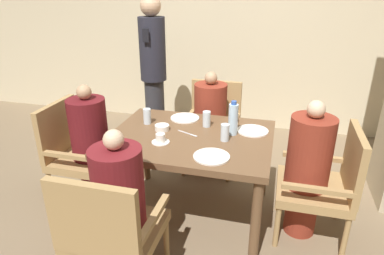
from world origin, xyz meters
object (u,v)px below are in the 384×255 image
object	(u,v)px
diner_in_left_chair	(91,143)
standing_host	(153,69)
diner_in_near_chair	(120,206)
glass_tall_mid	(225,132)
bowl_small	(162,128)
water_bottle	(233,119)
diner_in_far_chair	(210,122)
plate_main_left	(212,156)
teacup_with_saucer	(161,139)
diner_in_right_chair	(307,169)
glass_tall_near	(207,119)
chair_far_side	(213,123)
plate_dessert_center	(185,118)
glass_tall_far	(147,116)
chair_left_side	(77,149)
chair_right_side	(326,181)
plate_main_right	(253,131)
chair_near_corner	(110,230)

from	to	relation	value
diner_in_left_chair	standing_host	size ratio (longest dim) A/B	0.62
diner_in_left_chair	diner_in_near_chair	world-z (taller)	diner_in_left_chair
standing_host	glass_tall_mid	bearing A→B (deg)	-50.00
bowl_small	water_bottle	distance (m)	0.58
diner_in_far_chair	plate_main_left	distance (m)	1.11
teacup_with_saucer	diner_in_right_chair	bearing A→B (deg)	9.25
bowl_small	glass_tall_near	size ratio (longest dim) A/B	0.89
chair_far_side	teacup_with_saucer	size ratio (longest dim) A/B	6.55
diner_in_left_chair	standing_host	world-z (taller)	standing_host
diner_in_left_chair	standing_host	xyz separation A→B (m)	(0.14, 1.22, 0.38)
plate_dessert_center	glass_tall_far	world-z (taller)	glass_tall_far
teacup_with_saucer	glass_tall_near	world-z (taller)	glass_tall_near
diner_in_near_chair	diner_in_right_chair	bearing A→B (deg)	33.28
glass_tall_mid	plate_main_left	bearing A→B (deg)	-97.83
chair_far_side	glass_tall_mid	xyz separation A→B (m)	(0.27, -0.92, 0.32)
diner_in_right_chair	plate_main_left	distance (m)	0.75
diner_in_left_chair	glass_tall_mid	distance (m)	1.20
chair_left_side	plate_dessert_center	bearing A→B (deg)	20.68
diner_in_far_chair	glass_tall_near	xyz separation A→B (m)	(0.08, -0.54, 0.25)
chair_left_side	chair_right_side	bearing A→B (deg)	0.00
plate_main_left	water_bottle	xyz separation A→B (m)	(0.08, 0.43, 0.12)
diner_in_far_chair	glass_tall_far	world-z (taller)	diner_in_far_chair
bowl_small	diner_in_far_chair	bearing A→B (deg)	70.33
plate_main_right	diner_in_left_chair	bearing A→B (deg)	-171.24
diner_in_near_chair	diner_in_left_chair	bearing A→B (deg)	130.47
chair_far_side	chair_near_corner	size ratio (longest dim) A/B	1.00
diner_in_near_chair	water_bottle	world-z (taller)	diner_in_near_chair
plate_main_left	bowl_small	xyz separation A→B (m)	(-0.49, 0.36, 0.02)
standing_host	bowl_small	distance (m)	1.29
plate_dessert_center	glass_tall_mid	world-z (taller)	glass_tall_mid
diner_in_near_chair	glass_tall_far	bearing A→B (deg)	100.40
diner_in_far_chair	diner_in_near_chair	xyz separation A→B (m)	(-0.25, -1.51, 0.00)
plate_dessert_center	chair_near_corner	bearing A→B (deg)	-95.15
chair_far_side	plate_dessert_center	xyz separation A→B (m)	(-0.14, -0.56, 0.26)
diner_in_left_chair	teacup_with_saucer	distance (m)	0.76
diner_in_left_chair	diner_in_far_chair	distance (m)	1.18
plate_main_right	teacup_with_saucer	distance (m)	0.76
plate_main_left	bowl_small	distance (m)	0.61
plate_dessert_center	teacup_with_saucer	world-z (taller)	teacup_with_saucer
chair_near_corner	water_bottle	size ratio (longest dim) A/B	3.23
diner_in_far_chair	plate_main_left	bearing A→B (deg)	-77.62
chair_far_side	diner_in_far_chair	bearing A→B (deg)	-90.00
diner_in_near_chair	glass_tall_far	world-z (taller)	diner_in_near_chair
plate_dessert_center	chair_left_side	bearing A→B (deg)	-159.32
water_bottle	glass_tall_mid	distance (m)	0.15
teacup_with_saucer	glass_tall_mid	world-z (taller)	glass_tall_mid
standing_host	bowl_small	xyz separation A→B (m)	(0.51, -1.17, -0.18)
standing_host	chair_near_corner	bearing A→B (deg)	-76.48
chair_near_corner	glass_tall_near	bearing A→B (deg)	73.37
chair_left_side	glass_tall_far	world-z (taller)	chair_left_side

